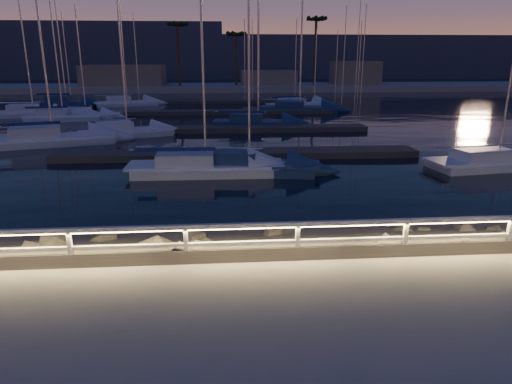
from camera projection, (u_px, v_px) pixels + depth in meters
ground at (261, 259)px, 12.40m from camera, size 400.00×400.00×0.00m
harbor_water at (231, 127)px, 42.51m from camera, size 400.00×440.00×0.60m
guard_rail at (258, 233)px, 12.18m from camera, size 44.11×0.12×1.06m
riprap at (80, 252)px, 13.22m from camera, size 37.85×3.01×1.41m
floating_docks at (231, 119)px, 43.57m from camera, size 22.00×36.00×0.40m
far_shore at (224, 85)px, 83.08m from camera, size 160.00×14.00×5.20m
palm_left at (177, 27)px, 77.72m from camera, size 3.00×3.00×11.20m
palm_center at (236, 36)px, 79.81m from camera, size 3.00×3.00×9.70m
palm_right at (316, 22)px, 79.26m from camera, size 3.00×3.00×12.20m
distant_hills at (149, 59)px, 137.16m from camera, size 230.00×37.50×18.00m
sailboat_a at (125, 131)px, 34.76m from camera, size 7.29×4.45×12.11m
sailboat_b at (246, 165)px, 24.03m from camera, size 7.60×3.38×12.52m
sailboat_c at (202, 166)px, 23.77m from camera, size 8.10×2.57×13.65m
sailboat_d at (494, 160)px, 25.14m from camera, size 8.38×3.54×13.74m
sailboat_e at (85, 114)px, 45.35m from camera, size 6.42×2.51×10.71m
sailboat_f at (50, 138)px, 31.63m from camera, size 9.02×4.87×14.82m
sailboat_g at (255, 122)px, 39.83m from camera, size 8.03×3.53×13.20m
sailboat_i at (32, 112)px, 46.47m from camera, size 7.79×3.11×13.00m
sailboat_j at (61, 116)px, 43.64m from camera, size 7.49×3.15×12.39m
sailboat_k at (298, 104)px, 54.83m from camera, size 8.27×4.33×13.53m
sailboat_l at (298, 108)px, 50.85m from camera, size 9.09×4.17×14.85m
sailboat_m at (65, 102)px, 56.49m from camera, size 7.75×2.44×13.20m
sailboat_n at (125, 102)px, 56.66m from camera, size 8.15×4.68×13.42m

